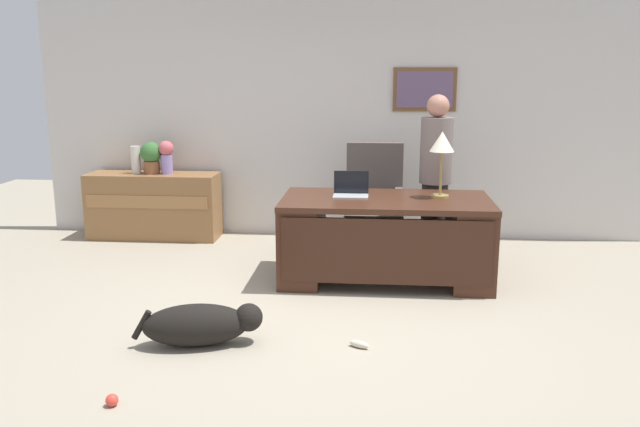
{
  "coord_description": "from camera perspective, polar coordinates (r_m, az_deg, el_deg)",
  "views": [
    {
      "loc": [
        0.4,
        -4.85,
        1.89
      ],
      "look_at": [
        -0.06,
        0.3,
        0.75
      ],
      "focal_mm": 36.36,
      "sensor_mm": 36.0,
      "label": 1
    }
  ],
  "objects": [
    {
      "name": "ground_plane",
      "position": [
        5.23,
        0.38,
        -8.78
      ],
      "size": [
        12.0,
        12.0,
        0.0
      ],
      "primitive_type": "plane",
      "color": "#9E937F"
    },
    {
      "name": "back_wall",
      "position": [
        7.48,
        2.08,
        8.31
      ],
      "size": [
        7.0,
        0.16,
        2.7
      ],
      "color": "silver",
      "rests_on": "ground_plane"
    },
    {
      "name": "desk",
      "position": [
        5.93,
        5.76,
        -2.0
      ],
      "size": [
        1.89,
        0.99,
        0.76
      ],
      "color": "#422316",
      "rests_on": "ground_plane"
    },
    {
      "name": "credenza",
      "position": [
        7.7,
        -14.38,
        0.69
      ],
      "size": [
        1.49,
        0.5,
        0.75
      ],
      "color": "olive",
      "rests_on": "ground_plane"
    },
    {
      "name": "armchair",
      "position": [
        6.89,
        4.78,
        0.79
      ],
      "size": [
        0.6,
        0.59,
        1.15
      ],
      "color": "#564C47",
      "rests_on": "ground_plane"
    },
    {
      "name": "person_standing",
      "position": [
        6.54,
        10.12,
        3.2
      ],
      "size": [
        0.32,
        0.32,
        1.67
      ],
      "color": "#262323",
      "rests_on": "ground_plane"
    },
    {
      "name": "dog_lying",
      "position": [
        4.68,
        -10.42,
        -9.56
      ],
      "size": [
        0.9,
        0.45,
        0.3
      ],
      "color": "black",
      "rests_on": "ground_plane"
    },
    {
      "name": "laptop",
      "position": [
        5.96,
        2.74,
        2.07
      ],
      "size": [
        0.32,
        0.22,
        0.22
      ],
      "color": "#B2B5BA",
      "rests_on": "desk"
    },
    {
      "name": "desk_lamp",
      "position": [
        5.92,
        10.69,
        5.87
      ],
      "size": [
        0.22,
        0.22,
        0.6
      ],
      "color": "#9E8447",
      "rests_on": "desk"
    },
    {
      "name": "vase_with_flowers",
      "position": [
        7.55,
        -13.36,
        5.01
      ],
      "size": [
        0.17,
        0.17,
        0.37
      ],
      "color": "#9583CE",
      "rests_on": "credenza"
    },
    {
      "name": "vase_empty",
      "position": [
        7.68,
        -15.9,
        4.57
      ],
      "size": [
        0.11,
        0.11,
        0.31
      ],
      "primitive_type": "cylinder",
      "color": "silver",
      "rests_on": "credenza"
    },
    {
      "name": "potted_plant",
      "position": [
        7.61,
        -14.63,
        4.9
      ],
      "size": [
        0.24,
        0.24,
        0.36
      ],
      "color": "brown",
      "rests_on": "credenza"
    },
    {
      "name": "dog_toy_ball",
      "position": [
        4.06,
        -17.84,
        -15.37
      ],
      "size": [
        0.07,
        0.07,
        0.07
      ],
      "primitive_type": "sphere",
      "color": "#E53F33",
      "rests_on": "ground_plane"
    },
    {
      "name": "dog_toy_bone",
      "position": [
        4.62,
        3.48,
        -11.42
      ],
      "size": [
        0.16,
        0.11,
        0.05
      ],
      "primitive_type": "ellipsoid",
      "rotation": [
        0.0,
        0.0,
        2.69
      ],
      "color": "beige",
      "rests_on": "ground_plane"
    }
  ]
}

